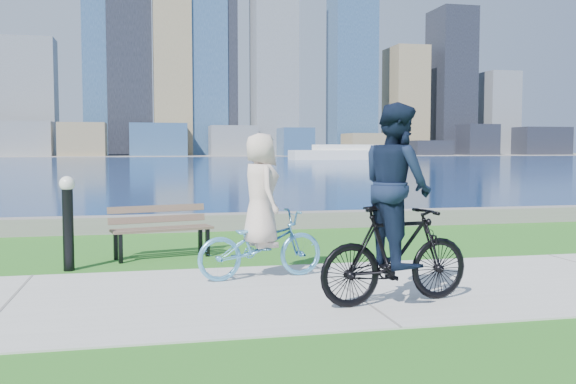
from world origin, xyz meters
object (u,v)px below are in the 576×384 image
park_bench (161,226)px  bollard_lamp (68,217)px  cyclist_woman (261,225)px  cyclist_man (396,220)px

park_bench → bollard_lamp: bearing=-160.9°
bollard_lamp → cyclist_woman: (2.61, -1.20, -0.04)m
cyclist_woman → bollard_lamp: bearing=55.9°
park_bench → bollard_lamp: bollard_lamp is taller
cyclist_woman → cyclist_man: 2.14m
cyclist_woman → cyclist_man: bearing=-153.3°
park_bench → cyclist_woman: size_ratio=0.87×
bollard_lamp → cyclist_woman: bearing=-24.7°
cyclist_woman → park_bench: bearing=22.3°
bollard_lamp → cyclist_man: cyclist_man is taller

